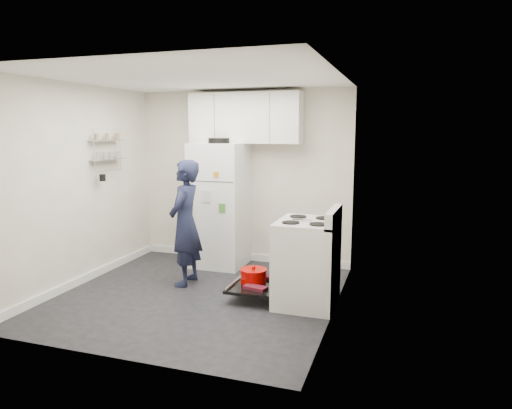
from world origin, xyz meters
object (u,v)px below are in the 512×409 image
(electric_range, at_px, (306,263))
(refrigerator, at_px, (220,205))
(person, at_px, (185,223))
(open_oven_door, at_px, (255,280))

(electric_range, xyz_separation_m, refrigerator, (-1.49, 1.10, 0.42))
(electric_range, relative_size, refrigerator, 0.60)
(electric_range, xyz_separation_m, person, (-1.58, 0.19, 0.32))
(electric_range, relative_size, person, 0.70)
(person, bearing_deg, refrigerator, 170.72)
(open_oven_door, relative_size, person, 0.45)
(electric_range, distance_m, refrigerator, 1.90)
(refrigerator, distance_m, person, 0.92)
(electric_range, distance_m, person, 1.62)
(electric_range, height_order, refrigerator, refrigerator)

